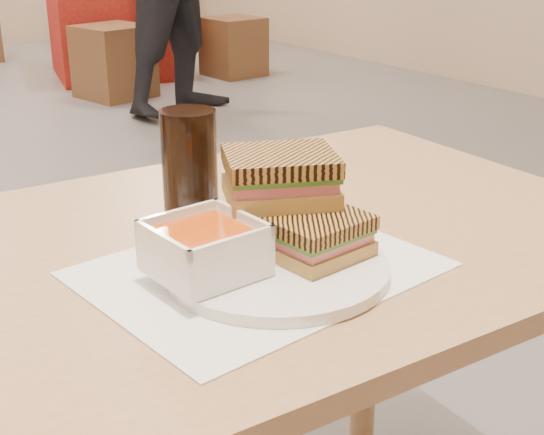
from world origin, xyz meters
TOP-DOWN VIEW (x-y plane):
  - main_table at (-0.03, -1.89)m, footprint 1.23×0.74m
  - tray_liner at (0.00, -1.99)m, footprint 0.42×0.34m
  - plate at (0.01, -2.01)m, footprint 0.26×0.26m
  - soup_bowl at (-0.07, -1.98)m, footprint 0.12×0.12m
  - panini_lower at (0.06, -2.02)m, footprint 0.12×0.10m
  - panini_upper at (0.06, -1.95)m, footprint 0.17×0.16m
  - cola_glass at (0.01, -1.81)m, footprint 0.07×0.07m
  - bg_table_1 at (1.96, 2.91)m, footprint 1.11×1.11m
  - bg_chair_1l at (1.62, 2.18)m, footprint 0.51×0.51m
  - bg_chair_1r at (2.70, 2.37)m, footprint 0.42×0.42m

SIDE VIEW (x-z plane):
  - bg_chair_1r at x=2.70m, z-range 0.00..0.44m
  - bg_chair_1l at x=1.62m, z-range 0.00..0.48m
  - bg_table_1 at x=1.96m, z-range 0.00..0.80m
  - main_table at x=-0.03m, z-range 0.26..1.01m
  - tray_liner at x=0.00m, z-range 0.75..0.75m
  - plate at x=0.01m, z-range 0.75..0.77m
  - panini_lower at x=0.06m, z-range 0.77..0.82m
  - soup_bowl at x=-0.07m, z-range 0.76..0.82m
  - cola_glass at x=0.01m, z-range 0.75..0.91m
  - panini_upper at x=0.06m, z-range 0.82..0.88m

